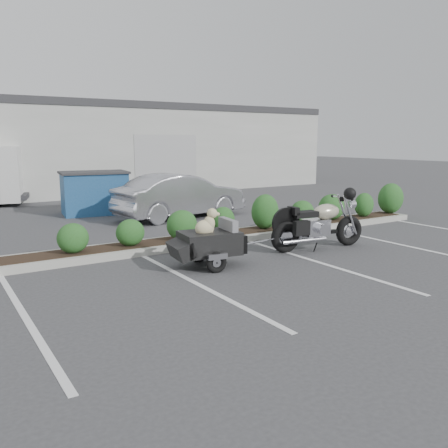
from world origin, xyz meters
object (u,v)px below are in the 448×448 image
motorcycle (319,225)px  dumpster (94,192)px  pet_trailer (209,242)px  sedan (180,196)px

motorcycle → dumpster: dumpster is taller
motorcycle → pet_trailer: 2.78m
pet_trailer → sedan: 5.84m
motorcycle → pet_trailer: motorcycle is taller
dumpster → pet_trailer: bearing=-83.8°
pet_trailer → sedan: sedan is taller
sedan → dumpster: size_ratio=1.82×
motorcycle → sedan: 5.47m
sedan → dumpster: dumpster is taller
motorcycle → sedan: size_ratio=0.58×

